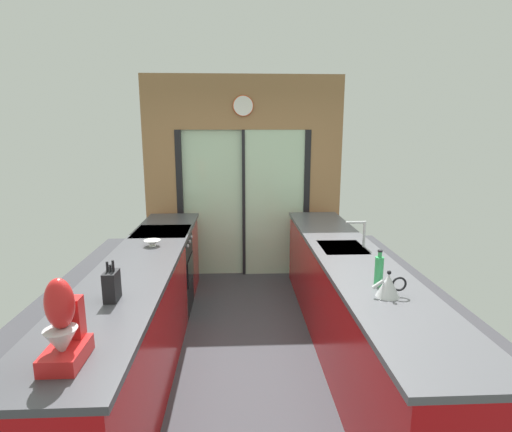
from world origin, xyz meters
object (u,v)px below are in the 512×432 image
Objects in this scene: stand_mixer at (64,331)px; knife_block at (112,285)px; soap_bottle at (379,271)px; mixing_bowl at (152,243)px; kettle at (389,285)px; oven_range at (164,272)px.

knife_block is at bearing 90.00° from stand_mixer.
mixing_bowl is at bearing 148.82° from soap_bottle.
stand_mixer is 1.98m from soap_bottle.
soap_bottle is (-0.00, 0.18, 0.03)m from kettle.
mixing_bowl is 0.67× the size of kettle.
oven_range is at bearing 134.33° from kettle.
stand_mixer is 1.61× the size of soap_bottle.
mixing_bowl is 1.95m from stand_mixer.
kettle is (1.78, 0.68, -0.08)m from stand_mixer.
stand_mixer is at bearing -154.11° from soap_bottle.
knife_block is at bearing 179.25° from kettle.
oven_range is 5.97× the size of mixing_bowl.
oven_range is at bearing 90.58° from knife_block.
knife_block reaches higher than oven_range.
stand_mixer is 1.83× the size of kettle.
soap_bottle is at bearing 5.07° from knife_block.
stand_mixer is 1.91m from kettle.
kettle is at bearing -45.67° from oven_range.
mixing_bowl is (0.02, -0.58, 0.50)m from oven_range.
stand_mixer reaches higher than soap_bottle.
knife_block is at bearing -89.42° from oven_range.
oven_range is at bearing 137.27° from soap_bottle.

